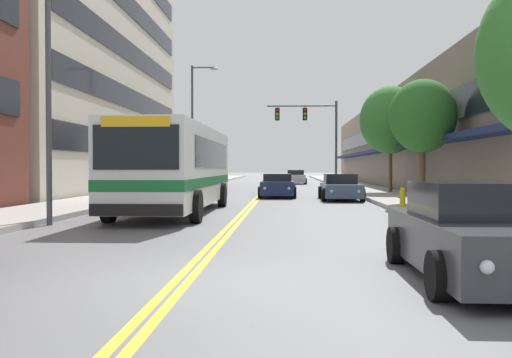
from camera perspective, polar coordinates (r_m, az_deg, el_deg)
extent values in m
plane|color=slate|center=(45.42, 1.10, -0.90)|extent=(240.00, 240.00, 0.00)
cube|color=#B2ADA5|center=(46.22, -7.84, -0.77)|extent=(3.37, 106.00, 0.18)
cube|color=#B2ADA5|center=(45.74, 10.14, -0.79)|extent=(3.37, 106.00, 0.18)
cube|color=yellow|center=(45.43, 0.98, -0.90)|extent=(0.14, 106.00, 0.01)
cube|color=yellow|center=(45.42, 1.23, -0.90)|extent=(0.14, 106.00, 0.01)
cube|color=beige|center=(43.64, -20.29, 15.70)|extent=(12.00, 29.46, 25.30)
cube|color=black|center=(40.27, -12.26, 3.30)|extent=(0.08, 27.10, 1.40)
cube|color=black|center=(40.51, -12.29, 7.78)|extent=(0.08, 27.10, 1.40)
cube|color=black|center=(40.99, -12.31, 12.17)|extent=(0.08, 27.10, 1.40)
cube|color=black|center=(41.71, -12.33, 16.44)|extent=(0.08, 27.10, 1.40)
cube|color=gray|center=(46.86, 17.39, 3.53)|extent=(8.00, 68.00, 7.23)
cube|color=navy|center=(45.92, 11.87, 2.71)|extent=(1.10, 61.20, 0.24)
cube|color=black|center=(46.08, 12.51, 4.68)|extent=(0.08, 61.20, 1.40)
cube|color=silver|center=(21.03, -7.93, 1.30)|extent=(2.58, 11.29, 2.73)
cube|color=#196B33|center=(21.04, -7.93, -0.19)|extent=(2.60, 11.31, 0.32)
cube|color=black|center=(21.59, -7.65, 2.46)|extent=(2.61, 8.80, 0.98)
cube|color=black|center=(15.52, -11.93, 3.13)|extent=(2.32, 0.04, 1.20)
cube|color=yellow|center=(15.55, -11.95, 5.65)|extent=(1.86, 0.06, 0.28)
cube|color=black|center=(15.53, -11.92, -3.06)|extent=(2.53, 0.08, 0.32)
cylinder|color=black|center=(17.67, -14.52, -2.65)|extent=(0.30, 1.00, 1.00)
cylinder|color=black|center=(17.06, -6.02, -2.75)|extent=(0.30, 1.00, 1.00)
cylinder|color=black|center=(24.37, -9.59, -1.57)|extent=(0.30, 1.00, 1.00)
cylinder|color=black|center=(23.93, -3.40, -1.61)|extent=(0.30, 1.00, 1.00)
cube|color=#232328|center=(39.50, -5.54, -0.41)|extent=(1.91, 4.01, 0.75)
cube|color=black|center=(39.64, -5.50, 0.47)|extent=(1.64, 1.76, 0.45)
cylinder|color=black|center=(38.44, -7.25, -0.79)|extent=(0.22, 0.68, 0.68)
cylinder|color=black|center=(38.14, -4.36, -0.80)|extent=(0.22, 0.68, 0.68)
cylinder|color=black|center=(40.88, -6.63, -0.67)|extent=(0.22, 0.68, 0.68)
cylinder|color=black|center=(40.60, -3.91, -0.67)|extent=(0.22, 0.68, 0.68)
sphere|color=silver|center=(37.61, -7.00, -0.44)|extent=(0.16, 0.16, 0.16)
sphere|color=silver|center=(37.40, -4.99, -0.44)|extent=(0.16, 0.16, 0.16)
cube|color=red|center=(41.59, -6.06, -0.28)|extent=(0.18, 0.04, 0.10)
cube|color=red|center=(41.39, -4.18, -0.28)|extent=(0.18, 0.04, 0.10)
cube|color=maroon|center=(31.81, -7.76, -0.87)|extent=(1.94, 4.43, 0.71)
cube|color=black|center=(31.97, -7.71, 0.26)|extent=(1.67, 1.95, 0.54)
cylinder|color=black|center=(30.68, -10.07, -1.35)|extent=(0.22, 0.63, 0.63)
cylinder|color=black|center=(30.30, -6.40, -1.37)|extent=(0.22, 0.63, 0.63)
cylinder|color=black|center=(33.36, -9.00, -1.14)|extent=(0.22, 0.63, 0.63)
cylinder|color=black|center=(33.00, -5.62, -1.15)|extent=(0.22, 0.63, 0.63)
sphere|color=silver|center=(29.77, -9.86, -0.95)|extent=(0.16, 0.16, 0.16)
sphere|color=silver|center=(29.49, -7.28, -0.96)|extent=(0.16, 0.16, 0.16)
cube|color=red|center=(34.12, -8.22, -0.67)|extent=(0.18, 0.04, 0.10)
cube|color=red|center=(33.88, -5.90, -0.67)|extent=(0.18, 0.04, 0.10)
cube|color=#38383D|center=(9.13, 21.23, -6.00)|extent=(1.82, 4.50, 0.74)
cube|color=black|center=(9.25, 20.91, -1.94)|extent=(1.56, 1.98, 0.54)
cylinder|color=black|center=(7.58, 17.77, -9.18)|extent=(0.22, 0.64, 0.64)
cylinder|color=black|center=(10.27, 13.78, -6.43)|extent=(0.22, 0.64, 0.64)
cylinder|color=black|center=(10.78, 23.62, -6.14)|extent=(0.22, 0.64, 0.64)
sphere|color=silver|center=(6.80, 22.12, -8.17)|extent=(0.16, 0.16, 0.16)
cube|color=red|center=(11.14, 14.36, -4.47)|extent=(0.18, 0.04, 0.10)
cube|color=red|center=(11.47, 20.81, -4.35)|extent=(0.18, 0.04, 0.10)
cube|color=#475675|center=(29.31, 8.44, -1.10)|extent=(1.81, 4.71, 0.65)
cube|color=black|center=(29.48, 8.41, 0.03)|extent=(1.55, 2.07, 0.49)
cylinder|color=black|center=(27.79, 6.82, -1.59)|extent=(0.22, 0.65, 0.65)
cylinder|color=black|center=(27.97, 10.61, -1.58)|extent=(0.22, 0.65, 0.65)
cylinder|color=black|center=(30.70, 6.46, -1.32)|extent=(0.22, 0.65, 0.65)
cylinder|color=black|center=(30.86, 9.89, -1.32)|extent=(0.22, 0.65, 0.65)
sphere|color=silver|center=(26.89, 7.58, -1.23)|extent=(0.16, 0.16, 0.16)
sphere|color=silver|center=(27.01, 10.25, -1.23)|extent=(0.16, 0.16, 0.16)
cube|color=red|center=(31.61, 6.86, -0.87)|extent=(0.18, 0.04, 0.10)
cube|color=red|center=(31.72, 9.21, -0.87)|extent=(0.18, 0.04, 0.10)
cube|color=#B7B7BC|center=(56.29, 3.98, 0.05)|extent=(1.85, 4.64, 0.74)
cube|color=black|center=(56.46, 3.98, 0.67)|extent=(1.59, 2.04, 0.47)
cylinder|color=black|center=(54.85, 3.02, -0.22)|extent=(0.22, 0.60, 0.60)
cylinder|color=black|center=(54.88, 4.99, -0.23)|extent=(0.22, 0.60, 0.60)
cylinder|color=black|center=(57.72, 3.02, -0.15)|extent=(0.22, 0.60, 0.60)
cylinder|color=black|center=(57.75, 4.90, -0.15)|extent=(0.22, 0.60, 0.60)
sphere|color=silver|center=(53.94, 3.34, 0.04)|extent=(0.16, 0.16, 0.16)
sphere|color=silver|center=(53.96, 4.71, 0.04)|extent=(0.16, 0.16, 0.16)
cube|color=red|center=(58.61, 3.29, 0.13)|extent=(0.18, 0.04, 0.10)
cube|color=red|center=(58.63, 4.59, 0.13)|extent=(0.18, 0.04, 0.10)
cube|color=#19234C|center=(31.56, 2.17, -0.86)|extent=(1.77, 4.22, 0.72)
cube|color=black|center=(31.71, 2.17, 0.16)|extent=(1.53, 1.86, 0.41)
cylinder|color=black|center=(30.29, 0.41, -1.36)|extent=(0.22, 0.64, 0.64)
cylinder|color=black|center=(30.26, 3.85, -1.36)|extent=(0.22, 0.64, 0.64)
cylinder|color=black|center=(32.90, 0.62, -1.15)|extent=(0.22, 0.64, 0.64)
cylinder|color=black|center=(32.88, 3.78, -1.16)|extent=(0.22, 0.64, 0.64)
sphere|color=silver|center=(29.45, 0.90, -0.94)|extent=(0.16, 0.16, 0.16)
sphere|color=silver|center=(29.43, 3.31, -0.95)|extent=(0.16, 0.16, 0.16)
cube|color=red|center=(33.69, 1.14, -0.67)|extent=(0.18, 0.04, 0.10)
cube|color=red|center=(33.68, 3.31, -0.67)|extent=(0.18, 0.04, 0.10)
cylinder|color=#47474C|center=(42.35, 8.02, 3.35)|extent=(0.18, 0.18, 6.52)
cylinder|color=#47474C|center=(42.41, 4.57, 7.30)|extent=(5.09, 0.11, 0.11)
cube|color=black|center=(42.36, 4.92, 6.49)|extent=(0.34, 0.26, 0.92)
sphere|color=red|center=(42.23, 4.93, 6.88)|extent=(0.18, 0.18, 0.18)
sphere|color=yellow|center=(42.20, 4.93, 6.51)|extent=(0.18, 0.18, 0.18)
sphere|color=green|center=(42.18, 4.92, 6.14)|extent=(0.18, 0.18, 0.18)
cylinder|color=black|center=(42.41, 4.92, 7.20)|extent=(0.02, 0.02, 0.14)
cube|color=black|center=(42.34, 2.14, 6.49)|extent=(0.34, 0.26, 0.92)
sphere|color=red|center=(42.21, 2.14, 6.89)|extent=(0.18, 0.18, 0.18)
sphere|color=yellow|center=(42.18, 2.14, 6.51)|extent=(0.18, 0.18, 0.18)
sphere|color=green|center=(42.16, 2.14, 6.14)|extent=(0.18, 0.18, 0.18)
cylinder|color=black|center=(42.39, 2.14, 7.21)|extent=(0.02, 0.02, 0.14)
cylinder|color=#47474C|center=(17.66, -20.05, 9.54)|extent=(0.16, 0.16, 8.51)
cylinder|color=#47474C|center=(41.84, -6.39, 5.10)|extent=(0.16, 0.16, 9.04)
cylinder|color=#47474C|center=(42.23, -5.31, 11.04)|extent=(1.62, 0.10, 0.10)
ellipsoid|color=#B2B2B7|center=(42.11, -4.20, 10.93)|extent=(0.56, 0.28, 0.20)
cylinder|color=brown|center=(25.60, 16.31, 0.58)|extent=(0.25, 0.25, 2.48)
ellipsoid|color=#2D6B28|center=(25.70, 16.34, 6.08)|extent=(2.87, 2.87, 3.16)
cylinder|color=brown|center=(35.42, 13.29, 0.99)|extent=(0.22, 0.22, 2.76)
ellipsoid|color=#387F33|center=(35.53, 13.32, 5.77)|extent=(3.72, 3.72, 4.09)
cylinder|color=yellow|center=(22.34, 14.45, -1.92)|extent=(0.21, 0.21, 0.59)
sphere|color=yellow|center=(22.32, 14.46, -1.03)|extent=(0.19, 0.19, 0.19)
cylinder|color=yellow|center=(22.30, 14.09, -1.76)|extent=(0.08, 0.09, 0.09)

